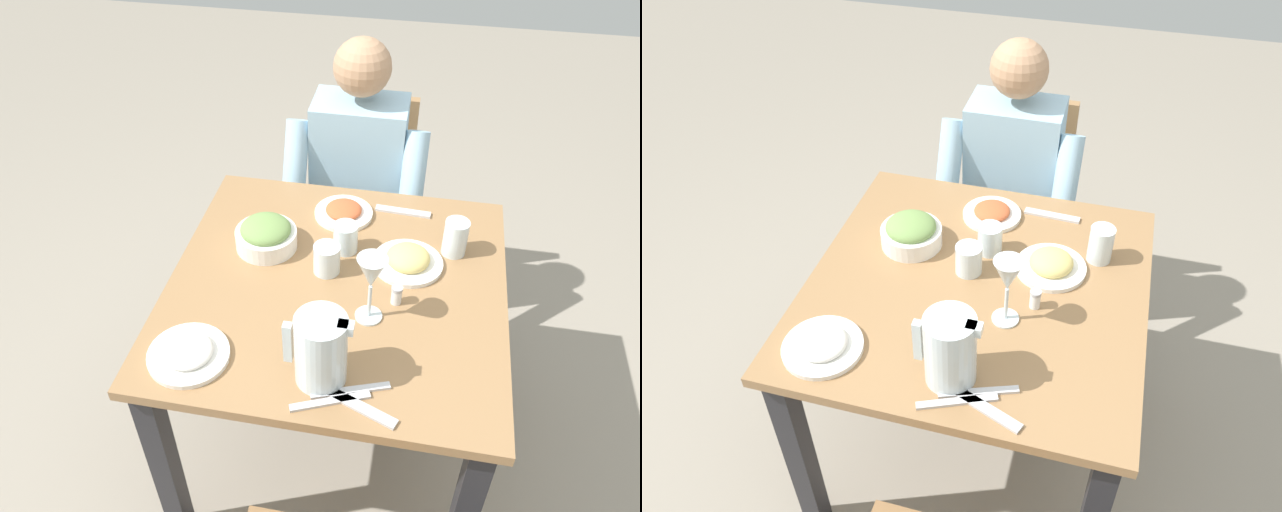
# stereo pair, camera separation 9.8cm
# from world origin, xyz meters

# --- Properties ---
(ground_plane) EXTENTS (8.00, 8.00, 0.00)m
(ground_plane) POSITION_xyz_m (0.00, 0.00, 0.00)
(ground_plane) COLOR gray
(dining_table) EXTENTS (0.91, 0.91, 0.75)m
(dining_table) POSITION_xyz_m (0.00, 0.00, 0.62)
(dining_table) COLOR #997047
(dining_table) RESTS_ON ground_plane
(chair_near) EXTENTS (0.40, 0.40, 0.86)m
(chair_near) POSITION_xyz_m (0.04, -0.79, 0.49)
(chair_near) COLOR #997047
(chair_near) RESTS_ON ground_plane
(diner_near) EXTENTS (0.48, 0.53, 1.16)m
(diner_near) POSITION_xyz_m (0.04, -0.58, 0.63)
(diner_near) COLOR #9EC6E0
(diner_near) RESTS_ON ground_plane
(water_pitcher) EXTENTS (0.16, 0.12, 0.19)m
(water_pitcher) POSITION_xyz_m (-0.02, 0.32, 0.84)
(water_pitcher) COLOR silver
(water_pitcher) RESTS_ON dining_table
(salad_bowl) EXTENTS (0.18, 0.18, 0.09)m
(salad_bowl) POSITION_xyz_m (0.23, -0.12, 0.79)
(salad_bowl) COLOR white
(salad_bowl) RESTS_ON dining_table
(plate_yoghurt) EXTENTS (0.20, 0.20, 0.04)m
(plate_yoghurt) POSITION_xyz_m (0.31, 0.32, 0.76)
(plate_yoghurt) COLOR white
(plate_yoghurt) RESTS_ON dining_table
(plate_fries) EXTENTS (0.20, 0.20, 0.06)m
(plate_fries) POSITION_xyz_m (-0.18, -0.11, 0.76)
(plate_fries) COLOR white
(plate_fries) RESTS_ON dining_table
(plate_rice_curry) EXTENTS (0.18, 0.18, 0.04)m
(plate_rice_curry) POSITION_xyz_m (0.03, -0.31, 0.76)
(plate_rice_curry) COLOR white
(plate_rice_curry) RESTS_ON dining_table
(water_glass_near_left) EXTENTS (0.07, 0.07, 0.11)m
(water_glass_near_left) POSITION_xyz_m (-0.31, -0.19, 0.80)
(water_glass_near_left) COLOR silver
(water_glass_near_left) RESTS_ON dining_table
(water_glass_by_pitcher) EXTENTS (0.07, 0.07, 0.09)m
(water_glass_by_pitcher) POSITION_xyz_m (-0.00, -0.15, 0.79)
(water_glass_by_pitcher) COLOR silver
(water_glass_by_pitcher) RESTS_ON dining_table
(water_glass_center) EXTENTS (0.07, 0.07, 0.09)m
(water_glass_center) POSITION_xyz_m (0.04, -0.05, 0.79)
(water_glass_center) COLOR silver
(water_glass_center) RESTS_ON dining_table
(wine_glass) EXTENTS (0.08, 0.08, 0.20)m
(wine_glass) POSITION_xyz_m (-0.10, 0.11, 0.89)
(wine_glass) COLOR silver
(wine_glass) RESTS_ON dining_table
(salt_shaker) EXTENTS (0.03, 0.03, 0.05)m
(salt_shaker) POSITION_xyz_m (-0.16, 0.04, 0.77)
(salt_shaker) COLOR white
(salt_shaker) RESTS_ON dining_table
(fork_near) EXTENTS (0.17, 0.04, 0.01)m
(fork_near) POSITION_xyz_m (-0.15, -0.35, 0.75)
(fork_near) COLOR silver
(fork_near) RESTS_ON dining_table
(knife_near) EXTENTS (0.18, 0.08, 0.01)m
(knife_near) POSITION_xyz_m (-0.09, 0.35, 0.75)
(knife_near) COLOR silver
(knife_near) RESTS_ON dining_table
(fork_far) EXTENTS (0.17, 0.09, 0.01)m
(fork_far) POSITION_xyz_m (-0.12, 0.39, 0.75)
(fork_far) COLOR silver
(fork_far) RESTS_ON dining_table
(knife_far) EXTENTS (0.18, 0.09, 0.01)m
(knife_far) POSITION_xyz_m (-0.05, 0.39, 0.75)
(knife_far) COLOR silver
(knife_far) RESTS_ON dining_table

